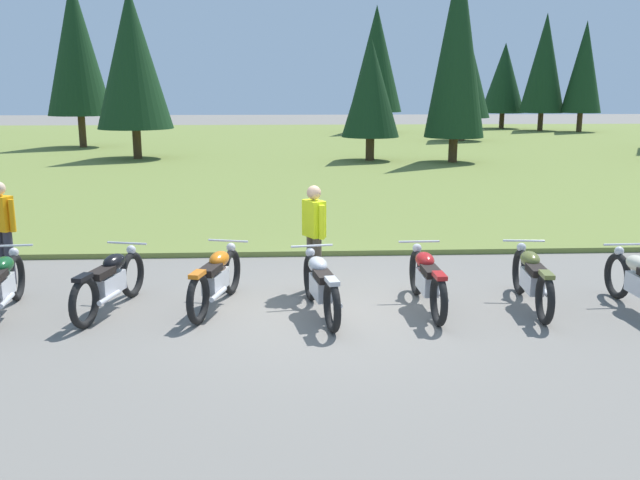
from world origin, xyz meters
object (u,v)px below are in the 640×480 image
object	(u,v)px
motorcycle_british_green	(2,285)
rider_with_back_turned	(2,226)
motorcycle_black	(110,281)
rider_checking_bike	(314,232)
motorcycle_orange	(216,278)
motorcycle_silver	(320,285)
motorcycle_olive	(532,278)
motorcycle_red	(427,279)

from	to	relation	value
motorcycle_british_green	rider_with_back_turned	xyz separation A→B (m)	(-0.57, 1.58, 0.51)
motorcycle_black	rider_checking_bike	xyz separation A→B (m)	(2.93, 0.81, 0.51)
motorcycle_orange	motorcycle_silver	xyz separation A→B (m)	(1.49, -0.40, 0.00)
motorcycle_black	motorcycle_olive	bearing A→B (deg)	-1.47
motorcycle_orange	rider_checking_bike	size ratio (longest dim) A/B	1.23
rider_with_back_turned	rider_checking_bike	distance (m)	5.01
motorcycle_orange	motorcycle_silver	size ratio (longest dim) A/B	0.99
motorcycle_orange	motorcycle_red	world-z (taller)	same
motorcycle_black	rider_checking_bike	bearing A→B (deg)	15.50
motorcycle_black	motorcycle_red	distance (m)	4.51
motorcycle_olive	motorcycle_red	bearing A→B (deg)	179.13
motorcycle_red	motorcycle_olive	distance (m)	1.52
motorcycle_british_green	motorcycle_red	world-z (taller)	same
motorcycle_silver	rider_with_back_turned	world-z (taller)	rider_with_back_turned
motorcycle_olive	rider_with_back_turned	bearing A→B (deg)	168.48
motorcycle_silver	motorcycle_red	distance (m)	1.55
motorcycle_red	rider_checking_bike	world-z (taller)	rider_checking_bike
motorcycle_black	rider_checking_bike	world-z (taller)	rider_checking_bike
rider_with_back_turned	motorcycle_silver	bearing A→B (deg)	-19.88
motorcycle_orange	rider_checking_bike	bearing A→B (deg)	26.80
motorcycle_black	motorcycle_silver	bearing A→B (deg)	-6.15
motorcycle_british_green	motorcycle_silver	distance (m)	4.45
motorcycle_olive	rider_checking_bike	bearing A→B (deg)	162.66
motorcycle_silver	motorcycle_olive	distance (m)	3.06
motorcycle_black	motorcycle_orange	world-z (taller)	same
motorcycle_black	motorcycle_silver	world-z (taller)	same
motorcycle_black	motorcycle_orange	size ratio (longest dim) A/B	1.00
motorcycle_british_green	motorcycle_olive	xyz separation A→B (m)	(7.50, -0.06, 0.00)
motorcycle_red	motorcycle_silver	bearing A→B (deg)	-173.00
motorcycle_black	motorcycle_olive	distance (m)	6.04
motorcycle_red	motorcycle_black	bearing A→B (deg)	178.33
motorcycle_silver	motorcycle_red	world-z (taller)	same
motorcycle_black	motorcycle_silver	distance (m)	2.99
motorcycle_red	rider_with_back_turned	bearing A→B (deg)	166.08
motorcycle_british_green	motorcycle_silver	world-z (taller)	same
motorcycle_black	motorcycle_orange	distance (m)	1.49
motorcycle_silver	motorcycle_olive	size ratio (longest dim) A/B	0.99
motorcycle_red	motorcycle_olive	xyz separation A→B (m)	(1.52, -0.02, 0.00)
motorcycle_orange	rider_checking_bike	world-z (taller)	rider_checking_bike
motorcycle_silver	rider_with_back_turned	xyz separation A→B (m)	(-5.01, 1.81, 0.51)
motorcycle_olive	motorcycle_orange	bearing A→B (deg)	177.00
motorcycle_black	motorcycle_red	size ratio (longest dim) A/B	0.98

